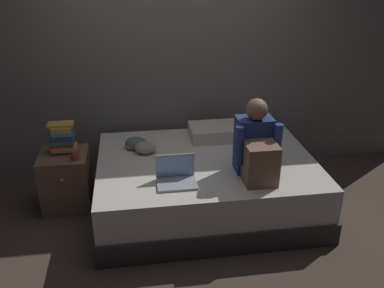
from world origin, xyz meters
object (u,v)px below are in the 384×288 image
person_sitting (256,148)px  mug (75,155)px  laptop (176,176)px  book_stack (63,138)px  pillow (218,132)px  clothes_pile (139,145)px  nightstand (66,180)px  bed (206,183)px

person_sitting → mug: bearing=163.3°
laptop → book_stack: size_ratio=1.13×
pillow → clothes_pile: bearing=-167.2°
nightstand → pillow: bearing=8.5°
mug → book_stack: bearing=124.7°
person_sitting → book_stack: person_sitting is taller
bed → clothes_pile: bearing=155.8°
book_stack → pillow: bearing=6.7°
book_stack → clothes_pile: size_ratio=0.98×
person_sitting → bed: bearing=135.4°
nightstand → laptop: bearing=-31.8°
nightstand → clothes_pile: bearing=3.5°
laptop → pillow: 0.98m
book_stack → mug: book_stack is taller
nightstand → pillow: 1.55m
laptop → mug: (-0.85, 0.49, 0.02)m
person_sitting → book_stack: size_ratio=2.31×
mug → pillow: bearing=14.1°
pillow → nightstand: bearing=-171.5°
person_sitting → clothes_pile: (-0.95, 0.62, -0.20)m
nightstand → person_sitting: (1.66, -0.58, 0.49)m
book_stack → mug: (0.12, -0.17, -0.09)m
book_stack → clothes_pile: 0.70m
nightstand → book_stack: size_ratio=1.92×
laptop → book_stack: (-0.97, 0.66, 0.11)m
pillow → clothes_pile: 0.82m
bed → clothes_pile: 0.73m
bed → pillow: pillow is taller
bed → laptop: (-0.32, -0.38, 0.32)m
nightstand → laptop: laptop is taller
bed → nightstand: 1.32m
book_stack → laptop: bearing=-34.2°
person_sitting → nightstand: bearing=160.8°
clothes_pile → laptop: bearing=-66.8°
bed → pillow: (0.20, 0.45, 0.33)m
bed → mug: 1.22m
nightstand → person_sitting: size_ratio=0.83×
person_sitting → laptop: (-0.67, -0.03, -0.20)m
book_stack → bed: bearing=-12.1°
bed → pillow: 0.59m
laptop → nightstand: bearing=148.2°
bed → book_stack: size_ratio=7.06×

